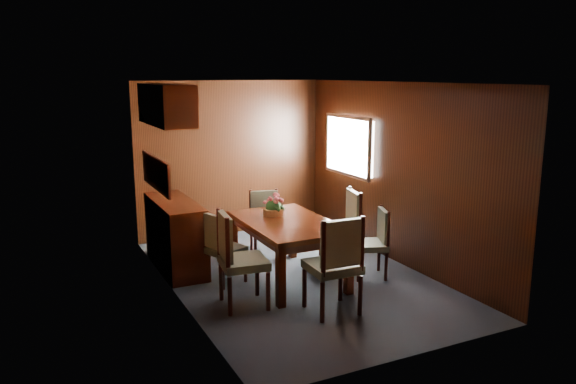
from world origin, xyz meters
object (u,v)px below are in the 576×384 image
chair_right_near (375,239)px  flower_centerpiece (274,204)px  dining_table (287,229)px  chair_left_near (236,254)px  chair_head (336,260)px  sideboard (176,235)px

chair_right_near → flower_centerpiece: 1.34m
dining_table → chair_left_near: 0.99m
chair_right_near → flower_centerpiece: (-1.06, 0.73, 0.39)m
dining_table → chair_right_near: size_ratio=1.82×
dining_table → chair_head: 1.15m
chair_left_near → flower_centerpiece: 1.22m
sideboard → dining_table: bearing=-42.0°
sideboard → chair_left_near: chair_left_near is taller
dining_table → chair_right_near: (1.03, -0.38, -0.15)m
sideboard → flower_centerpiece: size_ratio=4.96×
chair_head → flower_centerpiece: 1.52m
sideboard → chair_head: size_ratio=1.29×
chair_right_near → chair_left_near: bearing=114.7°
flower_centerpiece → chair_head: bearing=-88.7°
chair_left_near → chair_right_near: (1.89, 0.12, -0.11)m
flower_centerpiece → chair_left_near: bearing=-134.6°
sideboard → chair_left_near: (0.27, -1.51, 0.14)m
dining_table → chair_right_near: bearing=-20.0°
sideboard → flower_centerpiece: bearing=-31.2°
dining_table → chair_right_near: chair_right_near is taller
sideboard → dining_table: 1.53m
chair_left_near → chair_head: 1.08m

